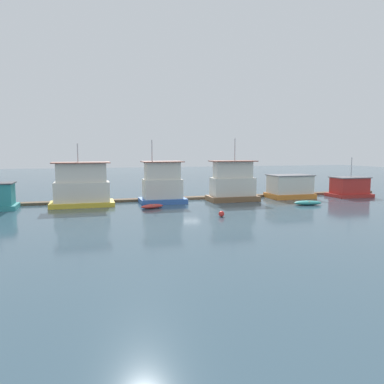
% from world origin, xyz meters
% --- Properties ---
extents(ground_plane, '(200.00, 200.00, 0.00)m').
position_xyz_m(ground_plane, '(0.00, 0.00, 0.00)').
color(ground_plane, '#385160').
extents(dock_walkway, '(59.60, 1.43, 0.30)m').
position_xyz_m(dock_walkway, '(0.00, 2.88, 0.15)').
color(dock_walkway, brown).
rests_on(dock_walkway, ground_plane).
extents(houseboat_yellow, '(7.33, 3.95, 7.35)m').
position_xyz_m(houseboat_yellow, '(-13.15, 0.28, 2.27)').
color(houseboat_yellow, gold).
rests_on(houseboat_yellow, ground_plane).
extents(houseboat_blue, '(5.67, 3.82, 7.83)m').
position_xyz_m(houseboat_blue, '(-3.47, 0.35, 2.30)').
color(houseboat_blue, '#3866B7').
rests_on(houseboat_blue, ground_plane).
extents(houseboat_brown, '(6.48, 3.53, 8.08)m').
position_xyz_m(houseboat_brown, '(5.73, -0.21, 2.23)').
color(houseboat_brown, brown).
rests_on(houseboat_brown, ground_plane).
extents(houseboat_orange, '(6.01, 4.09, 3.20)m').
position_xyz_m(houseboat_orange, '(14.49, 0.46, 1.54)').
color(houseboat_orange, orange).
rests_on(houseboat_orange, ground_plane).
extents(houseboat_red, '(5.49, 3.85, 5.56)m').
position_xyz_m(houseboat_red, '(23.42, -0.59, 1.32)').
color(houseboat_red, red).
rests_on(houseboat_red, ground_plane).
extents(dinghy_red, '(2.97, 1.95, 0.47)m').
position_xyz_m(dinghy_red, '(-5.50, -3.76, 0.24)').
color(dinghy_red, red).
rests_on(dinghy_red, ground_plane).
extents(dinghy_teal, '(3.53, 1.98, 0.53)m').
position_xyz_m(dinghy_teal, '(13.04, -6.28, 0.27)').
color(dinghy_teal, teal).
rests_on(dinghy_teal, ground_plane).
extents(buoy_red, '(0.58, 0.58, 0.58)m').
position_xyz_m(buoy_red, '(0.22, -11.02, 0.29)').
color(buoy_red, red).
rests_on(buoy_red, ground_plane).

